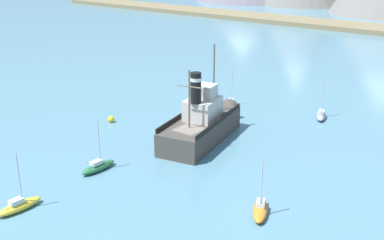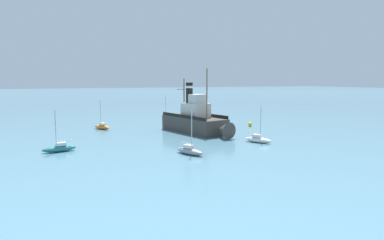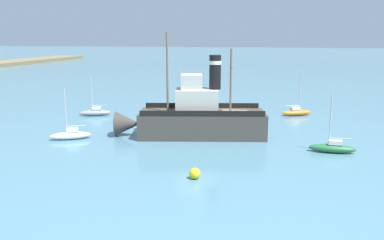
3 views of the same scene
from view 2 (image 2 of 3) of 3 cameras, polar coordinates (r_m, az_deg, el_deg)
ground_plane at (r=56.67m, az=-1.67°, el=-1.63°), size 600.00×600.00×0.00m
old_tugboat at (r=53.54m, az=0.68°, el=-0.15°), size 6.82×14.79×9.90m
sailboat_white at (r=45.97m, az=10.94°, el=-3.18°), size 2.79×3.86×4.90m
sailboat_teal at (r=42.24m, az=-21.24°, el=-4.39°), size 3.94×1.78×4.90m
sailboat_green at (r=66.12m, az=-1.48°, el=-0.06°), size 1.20×3.83×4.90m
sailboat_orange at (r=59.31m, az=-14.77°, el=-1.06°), size 2.70×3.89×4.90m
sailboat_yellow at (r=73.97m, az=-4.47°, el=0.64°), size 1.26×3.84×4.90m
sailboat_grey at (r=38.04m, az=-0.39°, el=-5.12°), size 2.45×3.93×4.90m
mooring_buoy at (r=61.63m, az=9.66°, el=-0.69°), size 0.77×0.77×0.77m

